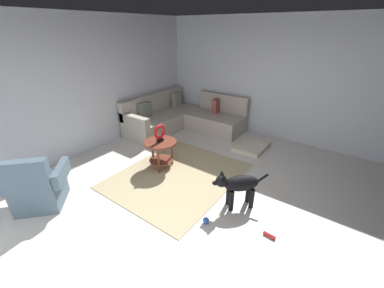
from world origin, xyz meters
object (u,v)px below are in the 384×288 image
(dog_bed_mat, at_px, (252,146))
(dog_toy_rope, at_px, (269,235))
(side_table, at_px, (161,147))
(sectional_couch, at_px, (183,118))
(dog_toy_ball, at_px, (206,220))
(torus_sculpture, at_px, (160,133))
(armchair, at_px, (37,188))
(dog, at_px, (238,185))

(dog_bed_mat, relative_size, dog_toy_rope, 4.92)
(side_table, distance_m, dog_bed_mat, 2.10)
(side_table, bearing_deg, dog_toy_rope, -101.74)
(sectional_couch, xyz_separation_m, dog_toy_ball, (-2.53, -2.37, -0.25))
(torus_sculpture, bearing_deg, side_table, 82.87)
(armchair, relative_size, dog_bed_mat, 1.24)
(sectional_couch, relative_size, dog_toy_ball, 25.74)
(sectional_couch, bearing_deg, dog, -127.61)
(side_table, distance_m, dog_toy_rope, 2.38)
(sectional_couch, relative_size, armchair, 2.26)
(dog, bearing_deg, armchair, 79.26)
(dog, height_order, dog_toy_rope, dog)
(dog_toy_ball, bearing_deg, armchair, 117.57)
(sectional_couch, distance_m, torus_sculpture, 2.02)
(armchair, distance_m, dog_toy_rope, 3.31)
(sectional_couch, height_order, dog_bed_mat, sectional_couch)
(dog_bed_mat, height_order, dog_toy_ball, dog_bed_mat)
(dog, height_order, dog_toy_ball, dog)
(torus_sculpture, height_order, dog_bed_mat, torus_sculpture)
(sectional_couch, distance_m, dog_toy_ball, 3.48)
(dog_toy_ball, distance_m, dog_toy_rope, 0.84)
(torus_sculpture, bearing_deg, sectional_couch, 25.94)
(armchair, height_order, torus_sculpture, armchair)
(side_table, distance_m, dog, 1.69)
(armchair, relative_size, dog_toy_ball, 11.39)
(dog, distance_m, dog_toy_rope, 0.77)
(torus_sculpture, xyz_separation_m, dog, (-0.18, -1.68, -0.33))
(sectional_couch, xyz_separation_m, armchair, (-3.67, -0.18, 0.03))
(torus_sculpture, distance_m, dog_toy_rope, 2.44)
(sectional_couch, xyz_separation_m, side_table, (-1.78, -0.87, 0.12))
(armchair, bearing_deg, dog, -11.70)
(dog_bed_mat, xyz_separation_m, dog_toy_ball, (-2.52, -0.43, -0.00))
(armchair, relative_size, dog_toy_rope, 6.12)
(armchair, height_order, dog_bed_mat, armchair)
(dog_toy_ball, relative_size, dog_toy_rope, 0.54)
(sectional_couch, relative_size, side_table, 3.75)
(dog_bed_mat, distance_m, dog_toy_rope, 2.56)
(side_table, relative_size, torus_sculpture, 1.84)
(sectional_couch, bearing_deg, dog_bed_mat, -90.36)
(armchair, distance_m, dog_bed_mat, 4.07)
(armchair, bearing_deg, dog_toy_rope, -22.19)
(dog_toy_ball, bearing_deg, torus_sculpture, 63.47)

